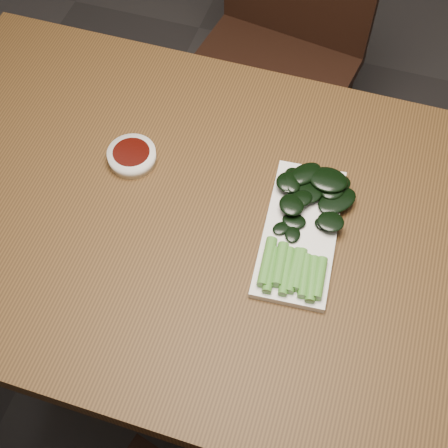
% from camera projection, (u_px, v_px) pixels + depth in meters
% --- Properties ---
extents(ground, '(6.00, 6.00, 0.00)m').
position_uv_depth(ground, '(233.00, 365.00, 1.78)').
color(ground, '#2B2828').
rests_on(ground, ground).
extents(table, '(1.40, 0.80, 0.75)m').
position_uv_depth(table, '(237.00, 242.00, 1.21)').
color(table, '#492F15').
rests_on(table, ground).
extents(chair_far, '(0.52, 0.52, 0.89)m').
position_uv_depth(chair_far, '(277.00, 50.00, 1.78)').
color(chair_far, black).
rests_on(chair_far, ground).
extents(sauce_bowl, '(0.09, 0.09, 0.03)m').
position_uv_depth(sauce_bowl, '(132.00, 156.00, 1.21)').
color(sauce_bowl, white).
rests_on(sauce_bowl, table).
extents(serving_plate, '(0.15, 0.31, 0.01)m').
position_uv_depth(serving_plate, '(300.00, 232.00, 1.13)').
color(serving_plate, white).
rests_on(serving_plate, table).
extents(gai_lan, '(0.17, 0.30, 0.03)m').
position_uv_depth(gai_lan, '(305.00, 218.00, 1.12)').
color(gai_lan, '#4C8E31').
rests_on(gai_lan, serving_plate).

